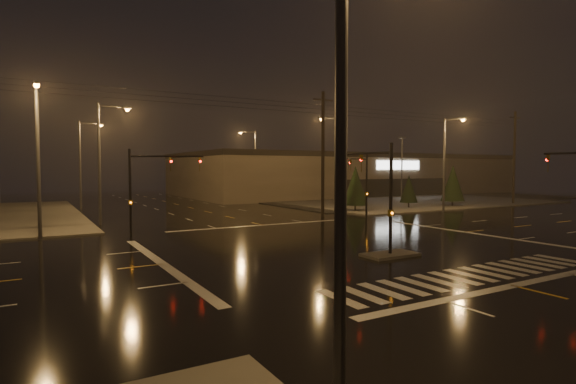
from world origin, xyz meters
The scene contains 24 objects.
ground centered at (0.00, 0.00, 0.00)m, with size 140.00×140.00×0.00m, color black.
sidewalk_ne centered at (30.00, 30.00, 0.06)m, with size 36.00×36.00×0.12m, color #4B4843.
median_island centered at (0.00, -4.00, 0.07)m, with size 3.00×1.60×0.15m, color #4B4843.
crosswalk centered at (0.00, -9.00, 0.01)m, with size 15.00×2.60×0.01m, color beige.
stop_bar_near centered at (0.00, -11.00, 0.01)m, with size 16.00×0.50×0.01m, color beige.
stop_bar_far centered at (0.00, 11.00, 0.01)m, with size 16.00×0.50×0.01m, color beige.
parking_lot centered at (35.00, 28.00, 0.04)m, with size 50.00×24.00×0.08m, color black.
retail_building centered at (35.00, 45.99, 3.84)m, with size 60.20×28.30×7.20m.
signal_mast_median centered at (0.00, -3.07, 3.75)m, with size 0.25×4.59×6.00m.
signal_mast_ne centered at (9.50, 10.14, 3.79)m, with size 4.84×1.86×6.00m.
signal_mast_nw centered at (-9.50, 10.14, 3.79)m, with size 4.84×1.86×6.00m.
streetlight_0 centered at (-11.18, -15.00, 5.80)m, with size 2.77×0.32×10.00m.
streetlight_1 centered at (-11.18, 18.00, 5.80)m, with size 2.77×0.32×10.00m.
streetlight_2 centered at (-11.18, 34.00, 5.80)m, with size 2.77×0.32×10.00m.
streetlight_3 centered at (11.18, 16.00, 5.80)m, with size 2.77×0.32×10.00m.
streetlight_4 centered at (11.18, 36.00, 5.80)m, with size 2.77×0.32×10.00m.
streetlight_5 centered at (-16.00, 11.18, 5.80)m, with size 0.32×2.77×10.00m.
streetlight_6 centered at (22.00, 11.18, 5.80)m, with size 0.32×2.77×10.00m.
utility_pole_1 centered at (8.00, 14.00, 6.13)m, with size 2.20×0.32×12.00m.
utility_pole_2 centered at (38.00, 14.00, 6.13)m, with size 2.20×0.32×12.00m.
conifer_0 centered at (14.13, 16.68, 2.81)m, with size 2.70×2.70×4.92m.
conifer_1 centered at (21.85, 16.46, 2.30)m, with size 2.05×2.05×3.91m.
conifer_2 centered at (28.25, 15.53, 2.90)m, with size 2.82×2.82×5.10m.
car_parked centered at (23.98, 30.32, 0.67)m, with size 1.59×3.96×1.35m, color black.
Camera 1 is at (-16.53, -21.75, 4.65)m, focal length 28.00 mm.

